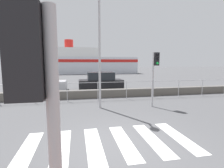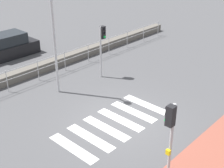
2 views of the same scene
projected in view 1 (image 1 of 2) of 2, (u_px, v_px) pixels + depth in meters
ground_plane at (122, 142)px, 5.22m from camera, size 160.00×160.00×0.00m
crosswalk at (109, 143)px, 5.15m from camera, size 4.95×2.40×0.01m
seawall at (96, 94)px, 11.79m from camera, size 24.84×0.55×0.52m
harbor_fence at (98, 88)px, 10.88m from camera, size 22.40×0.04×1.18m
traffic_light_near at (39, 110)px, 1.32m from camera, size 0.34×0.32×2.77m
traffic_light_far at (155, 67)px, 9.15m from camera, size 0.34×0.32×2.88m
streetlamp at (100, 39)px, 8.57m from camera, size 0.32×0.89×5.60m
ferry_boat at (80, 63)px, 38.02m from camera, size 22.67×8.04×7.12m
parked_car_silver at (38, 83)px, 14.44m from camera, size 4.47×1.76×1.47m
parked_car_black at (101, 82)px, 15.47m from camera, size 3.84×1.76×1.51m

